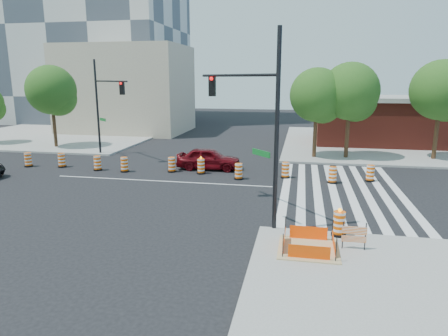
{
  "coord_description": "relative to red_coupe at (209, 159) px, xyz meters",
  "views": [
    {
      "loc": [
        8.57,
        -23.03,
        6.33
      ],
      "look_at": [
        4.39,
        -1.65,
        1.4
      ],
      "focal_mm": 32.0,
      "sensor_mm": 36.0,
      "label": 1
    }
  ],
  "objects": [
    {
      "name": "ground",
      "position": [
        -2.21,
        -3.86,
        -0.76
      ],
      "size": [
        120.0,
        120.0,
        0.0
      ],
      "primitive_type": "plane",
      "color": "black",
      "rests_on": "ground"
    },
    {
      "name": "excavation_pit",
      "position": [
        6.79,
        -12.86,
        -0.54
      ],
      "size": [
        2.2,
        2.2,
        0.9
      ],
      "color": "tan",
      "rests_on": "ground"
    },
    {
      "name": "barricade",
      "position": [
        8.42,
        -12.5,
        -0.04
      ],
      "size": [
        0.89,
        0.05,
        1.04
      ],
      "rotation": [
        0.0,
        0.0,
        0.01
      ],
      "color": "#EC5804",
      "rests_on": "ground"
    },
    {
      "name": "tree_north_c",
      "position": [
        7.46,
        5.4,
        4.03
      ],
      "size": [
        4.2,
        4.2,
        7.14
      ],
      "color": "#382314",
      "rests_on": "ground"
    },
    {
      "name": "median_drum_9",
      "position": [
        10.69,
        -1.37,
        -0.28
      ],
      "size": [
        0.6,
        0.6,
        1.02
      ],
      "color": "black",
      "rests_on": "ground"
    },
    {
      "name": "tree_north_d",
      "position": [
        9.95,
        5.68,
        4.31
      ],
      "size": [
        4.44,
        4.44,
        7.55
      ],
      "color": "#382314",
      "rests_on": "ground"
    },
    {
      "name": "median_drum_0",
      "position": [
        -13.1,
        -1.72,
        -0.28
      ],
      "size": [
        0.6,
        0.6,
        1.02
      ],
      "color": "black",
      "rests_on": "ground"
    },
    {
      "name": "median_drum_1",
      "position": [
        -10.61,
        -1.4,
        -0.28
      ],
      "size": [
        0.6,
        0.6,
        1.02
      ],
      "color": "black",
      "rests_on": "ground"
    },
    {
      "name": "sidewalk_nw",
      "position": [
        -20.21,
        14.14,
        -0.69
      ],
      "size": [
        22.0,
        22.0,
        0.15
      ],
      "primitive_type": "cube",
      "color": "gray",
      "rests_on": "ground"
    },
    {
      "name": "median_drum_6",
      "position": [
        2.53,
        -2.44,
        -0.28
      ],
      "size": [
        0.6,
        0.6,
        1.02
      ],
      "color": "black",
      "rests_on": "ground"
    },
    {
      "name": "median_drum_4",
      "position": [
        -2.3,
        -1.31,
        -0.28
      ],
      "size": [
        0.6,
        0.6,
        1.02
      ],
      "color": "black",
      "rests_on": "ground"
    },
    {
      "name": "median_drum_7",
      "position": [
        5.45,
        -1.5,
        -0.28
      ],
      "size": [
        0.6,
        0.6,
        1.02
      ],
      "color": "black",
      "rests_on": "ground"
    },
    {
      "name": "signal_pole_nw",
      "position": [
        -9.07,
        2.69,
        3.94
      ],
      "size": [
        4.53,
        3.81,
        7.66
      ],
      "rotation": [
        0.0,
        0.0,
        -0.7
      ],
      "color": "black",
      "rests_on": "ground"
    },
    {
      "name": "lane_centerline",
      "position": [
        -2.21,
        -3.86,
        -0.76
      ],
      "size": [
        14.0,
        0.12,
        0.01
      ],
      "primitive_type": "cube",
      "color": "silver",
      "rests_on": "ground"
    },
    {
      "name": "crosswalk_east",
      "position": [
        8.74,
        -3.86,
        -0.76
      ],
      "size": [
        6.75,
        13.5,
        0.01
      ],
      "color": "silver",
      "rests_on": "ground"
    },
    {
      "name": "beige_midrise",
      "position": [
        -14.21,
        18.14,
        4.24
      ],
      "size": [
        14.0,
        10.0,
        10.0
      ],
      "primitive_type": "cube",
      "color": "tan",
      "rests_on": "ground"
    },
    {
      "name": "tree_north_e",
      "position": [
        16.65,
        6.4,
        4.42
      ],
      "size": [
        4.54,
        4.54,
        7.72
      ],
      "color": "#382314",
      "rests_on": "ground"
    },
    {
      "name": "brick_storefront",
      "position": [
        15.79,
        14.14,
        1.55
      ],
      "size": [
        16.5,
        8.5,
        4.6
      ],
      "color": "maroon",
      "rests_on": "ground"
    },
    {
      "name": "median_drum_3",
      "position": [
        -5.51,
        -1.92,
        -0.28
      ],
      "size": [
        0.6,
        0.6,
        1.02
      ],
      "color": "black",
      "rests_on": "ground"
    },
    {
      "name": "red_coupe",
      "position": [
        0.0,
        0.0,
        0.0
      ],
      "size": [
        4.53,
        1.91,
        1.53
      ],
      "primitive_type": "imported",
      "rotation": [
        0.0,
        0.0,
        1.6
      ],
      "color": "#57070E",
      "rests_on": "ground"
    },
    {
      "name": "sidewalk_ne",
      "position": [
        15.79,
        14.14,
        -0.69
      ],
      "size": [
        22.0,
        22.0,
        0.15
      ],
      "primitive_type": "cube",
      "color": "gray",
      "rests_on": "ground"
    },
    {
      "name": "median_drum_2",
      "position": [
        -7.54,
        -1.86,
        -0.28
      ],
      "size": [
        0.6,
        0.6,
        1.02
      ],
      "color": "black",
      "rests_on": "ground"
    },
    {
      "name": "signal_pole_se",
      "position": [
        4.24,
        -9.65,
        4.21
      ],
      "size": [
        4.25,
        4.62,
        8.12
      ],
      "rotation": [
        0.0,
        0.0,
        2.31
      ],
      "color": "black",
      "rests_on": "ground"
    },
    {
      "name": "median_drum_5",
      "position": [
        -0.19,
        -1.45,
        -0.27
      ],
      "size": [
        0.6,
        0.6,
        1.18
      ],
      "color": "black",
      "rests_on": "ground"
    },
    {
      "name": "pit_drum",
      "position": [
        7.99,
        -11.26,
        -0.14
      ],
      "size": [
        0.59,
        0.59,
        1.15
      ],
      "color": "black",
      "rests_on": "ground"
    },
    {
      "name": "tree_north_b",
      "position": [
        -15.81,
        5.89,
        4.26
      ],
      "size": [
        4.4,
        4.4,
        7.48
      ],
      "color": "#382314",
      "rests_on": "ground"
    },
    {
      "name": "median_drum_8",
      "position": [
        8.34,
        -2.3,
        -0.28
      ],
      "size": [
        0.6,
        0.6,
        1.02
      ],
      "color": "black",
      "rests_on": "ground"
    }
  ]
}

